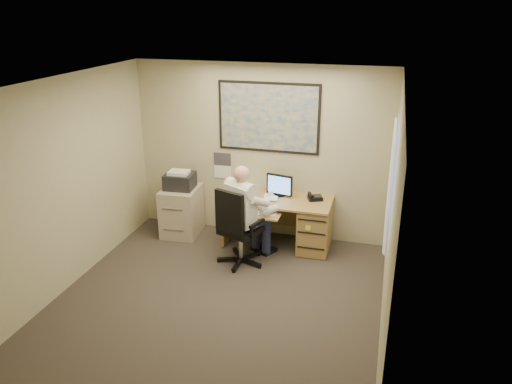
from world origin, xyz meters
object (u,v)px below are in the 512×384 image
(office_chair, at_px, (241,242))
(person, at_px, (241,215))
(desk, at_px, (300,220))
(filing_cabinet, at_px, (181,207))

(office_chair, xyz_separation_m, person, (-0.02, 0.08, 0.39))
(desk, height_order, filing_cabinet, desk)
(filing_cabinet, bearing_deg, desk, -2.97)
(office_chair, bearing_deg, desk, 67.52)
(desk, distance_m, filing_cabinet, 1.91)
(filing_cabinet, relative_size, person, 0.74)
(desk, relative_size, person, 1.11)
(desk, xyz_separation_m, office_chair, (-0.69, -0.76, -0.10))
(office_chair, bearing_deg, filing_cabinet, 168.98)
(person, bearing_deg, desk, 72.96)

